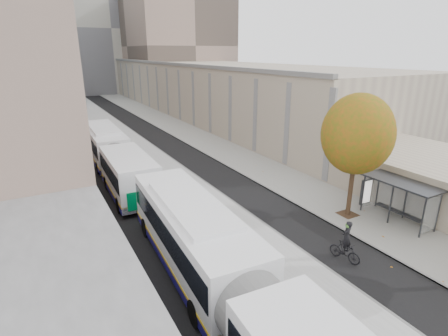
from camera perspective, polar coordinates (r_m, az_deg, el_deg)
bus_platform at (r=38.18m, az=-14.20°, el=3.02°), size 4.25×150.00×0.15m
sidewalk at (r=40.84m, az=-3.31°, el=4.50°), size 4.75×150.00×0.08m
building_tan at (r=70.99m, az=-5.35°, el=13.64°), size 18.00×92.00×8.00m
building_far_block at (r=98.74m, az=-19.08°, el=20.50°), size 30.00×18.00×30.00m
bus_shelter at (r=23.34m, az=27.21°, el=-2.88°), size 1.90×4.40×2.53m
tree_c at (r=22.03m, az=20.94°, el=5.15°), size 4.20×4.20×7.28m
bus_near at (r=13.41m, az=1.65°, el=-18.76°), size 3.79×19.36×3.21m
bus_far at (r=30.65m, az=-17.63°, el=2.09°), size 3.19×18.55×3.08m
cyclist at (r=18.56m, az=19.22°, el=-11.94°), size 0.82×1.73×2.14m
distant_car at (r=60.38m, az=-23.09°, el=8.27°), size 2.82×4.45×1.41m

